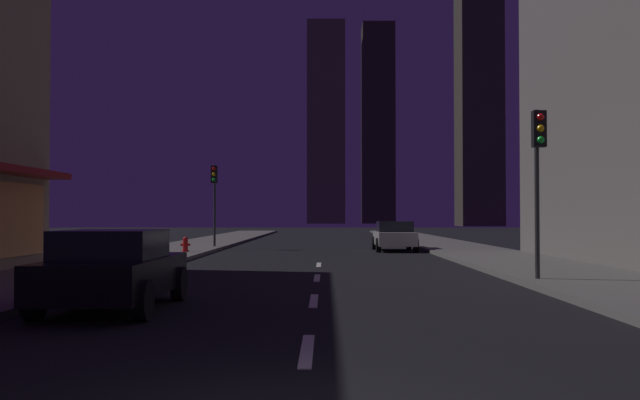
# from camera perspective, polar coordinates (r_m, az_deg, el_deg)

# --- Properties ---
(ground_plane) EXTENTS (78.00, 136.00, 0.10)m
(ground_plane) POSITION_cam_1_polar(r_m,az_deg,el_deg) (37.76, 0.09, -3.98)
(ground_plane) COLOR black
(sidewalk_right) EXTENTS (4.00, 76.00, 0.15)m
(sidewalk_right) POSITION_cam_1_polar(r_m,az_deg,el_deg) (38.35, 10.63, -3.73)
(sidewalk_right) COLOR #605E59
(sidewalk_right) RESTS_ON ground
(sidewalk_left) EXTENTS (4.00, 76.00, 0.15)m
(sidewalk_left) POSITION_cam_1_polar(r_m,az_deg,el_deg) (38.44, -10.42, -3.72)
(sidewalk_left) COLOR #605E59
(sidewalk_left) RESTS_ON ground
(lane_marking_center) EXTENTS (0.16, 23.00, 0.01)m
(lane_marking_center) POSITION_cam_1_polar(r_m,az_deg,el_deg) (14.22, -0.51, -8.15)
(lane_marking_center) COLOR silver
(lane_marking_center) RESTS_ON ground
(skyscraper_distant_tall) EXTENTS (8.78, 8.93, 47.01)m
(skyscraper_distant_tall) POSITION_cam_1_polar(r_m,az_deg,el_deg) (165.96, 0.49, 6.23)
(skyscraper_distant_tall) COLOR #635E4A
(skyscraper_distant_tall) RESTS_ON ground
(skyscraper_distant_mid) EXTENTS (7.52, 8.51, 46.88)m
(skyscraper_distant_mid) POSITION_cam_1_polar(r_m,az_deg,el_deg) (167.54, 4.72, 6.14)
(skyscraper_distant_mid) COLOR #353227
(skyscraper_distant_mid) RESTS_ON ground
(skyscraper_distant_short) EXTENTS (7.24, 7.77, 51.16)m
(skyscraper_distant_short) POSITION_cam_1_polar(r_m,az_deg,el_deg) (127.23, 12.73, 9.53)
(skyscraper_distant_short) COLOR #434032
(skyscraper_distant_short) RESTS_ON ground
(car_parked_near) EXTENTS (1.98, 4.24, 1.45)m
(car_parked_near) POSITION_cam_1_polar(r_m,az_deg,el_deg) (13.32, -16.36, -5.39)
(car_parked_near) COLOR black
(car_parked_near) RESTS_ON ground
(car_parked_far) EXTENTS (1.98, 4.24, 1.45)m
(car_parked_far) POSITION_cam_1_polar(r_m,az_deg,el_deg) (34.62, 6.04, -2.90)
(car_parked_far) COLOR silver
(car_parked_far) RESTS_ON ground
(fire_hydrant_far_left) EXTENTS (0.42, 0.30, 0.65)m
(fire_hydrant_far_left) POSITION_cam_1_polar(r_m,az_deg,el_deg) (31.38, -10.85, -3.57)
(fire_hydrant_far_left) COLOR red
(fire_hydrant_far_left) RESTS_ON sidewalk_left
(traffic_light_near_right) EXTENTS (0.32, 0.48, 4.20)m
(traffic_light_near_right) POSITION_cam_1_polar(r_m,az_deg,el_deg) (18.24, 17.26, 3.44)
(traffic_light_near_right) COLOR #2D2D2D
(traffic_light_near_right) RESTS_ON sidewalk_right
(traffic_light_far_left) EXTENTS (0.32, 0.48, 4.20)m
(traffic_light_far_left) POSITION_cam_1_polar(r_m,az_deg,el_deg) (36.63, -8.56, 1.03)
(traffic_light_far_left) COLOR #2D2D2D
(traffic_light_far_left) RESTS_ON sidewalk_left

